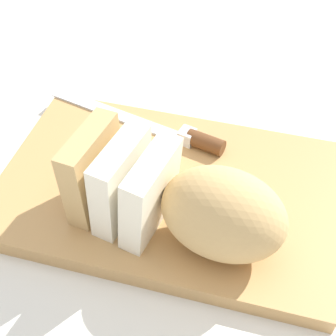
% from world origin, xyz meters
% --- Properties ---
extents(ground_plane, '(3.00, 3.00, 0.00)m').
position_xyz_m(ground_plane, '(0.00, 0.00, 0.00)').
color(ground_plane, silver).
extents(cutting_board, '(0.43, 0.29, 0.02)m').
position_xyz_m(cutting_board, '(0.00, 0.00, 0.01)').
color(cutting_board, tan).
rests_on(cutting_board, ground_plane).
extents(bread_loaf, '(0.25, 0.12, 0.11)m').
position_xyz_m(bread_loaf, '(-0.04, 0.06, 0.07)').
color(bread_loaf, tan).
rests_on(bread_loaf, cutting_board).
extents(bread_knife, '(0.27, 0.07, 0.02)m').
position_xyz_m(bread_knife, '(0.02, -0.09, 0.03)').
color(bread_knife, silver).
rests_on(bread_knife, cutting_board).
extents(crumb_near_knife, '(0.01, 0.01, 0.01)m').
position_xyz_m(crumb_near_knife, '(0.01, -0.05, 0.02)').
color(crumb_near_knife, tan).
rests_on(crumb_near_knife, cutting_board).
extents(crumb_near_loaf, '(0.01, 0.01, 0.01)m').
position_xyz_m(crumb_near_loaf, '(-0.03, 0.05, 0.02)').
color(crumb_near_loaf, tan).
rests_on(crumb_near_loaf, cutting_board).
extents(crumb_stray_left, '(0.01, 0.01, 0.01)m').
position_xyz_m(crumb_stray_left, '(-0.03, -0.03, 0.02)').
color(crumb_stray_left, tan).
rests_on(crumb_stray_left, cutting_board).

